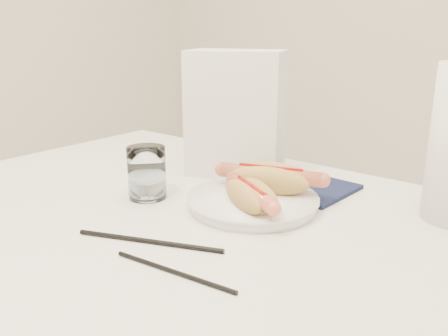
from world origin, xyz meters
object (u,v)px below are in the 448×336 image
Objects in this scene: water_glass at (147,173)px; table at (200,244)px; plate at (253,203)px; napkin_box at (236,114)px; hotdog_left at (270,179)px; hotdog_right at (251,196)px.

table is at bearing 1.43° from water_glass.
plate is 0.24m from napkin_box.
water_glass is at bearing -156.23° from plate.
water_glass is (-0.19, -0.13, 0.01)m from hotdog_left.
table is 12.12× the size of water_glass.
napkin_box is (-0.15, 0.14, 0.12)m from plate.
napkin_box is at bearing 80.98° from water_glass.
plate is 0.85× the size of napkin_box.
plate is (0.06, 0.08, 0.07)m from table.
napkin_box is at bearing 112.65° from table.
hotdog_right is at bearing -95.89° from hotdog_left.
hotdog_right is at bearing -67.89° from napkin_box.
napkin_box is (0.04, 0.23, 0.08)m from water_glass.
table is at bearing -88.95° from napkin_box.
table is at bearing -124.87° from hotdog_right.
water_glass is (-0.19, -0.08, 0.04)m from plate.
water_glass reaches higher than hotdog_right.
water_glass reaches higher than hotdog_left.
hotdog_right reaches higher than table.
plate is 2.29× the size of water_glass.
water_glass is (-0.13, -0.00, 0.11)m from table.
table is 0.17m from water_glass.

